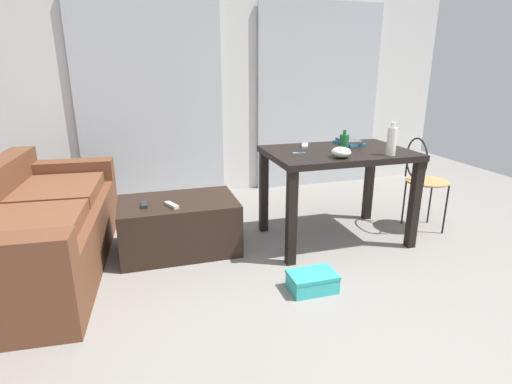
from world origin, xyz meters
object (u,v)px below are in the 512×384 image
object	(u,v)px
bottle_near	(344,143)
book_stack	(349,142)
tv_remote_secondary	(172,205)
shoebox	(312,281)
couch	(35,230)
coffee_table	(179,225)
bottle_far	(392,141)
tv_remote_primary	(144,204)
wire_chair	(422,173)
bowl	(341,152)
scissors	(301,153)
craft_table	(337,164)
tv_remote_on_table	(305,146)

from	to	relation	value
bottle_near	book_stack	xyz separation A→B (m)	(0.21, 0.28, -0.05)
tv_remote_secondary	shoebox	xyz separation A→B (m)	(0.85, -0.77, -0.38)
couch	coffee_table	distance (m)	1.06
bottle_far	tv_remote_primary	size ratio (longest dim) A/B	1.76
wire_chair	bottle_far	bearing A→B (deg)	-153.98
tv_remote_secondary	bowl	bearing A→B (deg)	-35.94
couch	scissors	world-z (taller)	scissors
bottle_far	tv_remote_primary	distance (m)	1.99
shoebox	wire_chair	bearing A→B (deg)	27.52
couch	shoebox	xyz separation A→B (m)	(1.86, -0.89, -0.24)
tv_remote_primary	couch	bearing A→B (deg)	179.41
bottle_far	tv_remote_secondary	distance (m)	1.78
coffee_table	bottle_near	size ratio (longest dim) A/B	5.23
scissors	tv_remote_secondary	bearing A→B (deg)	177.99
book_stack	scissors	xyz separation A→B (m)	(-0.56, -0.23, -0.02)
bottle_far	couch	bearing A→B (deg)	170.73
shoebox	coffee_table	bearing A→B (deg)	131.53
tv_remote_primary	scissors	bearing A→B (deg)	-2.42
bottle_far	book_stack	distance (m)	0.52
shoebox	scissors	bearing A→B (deg)	75.30
craft_table	book_stack	world-z (taller)	book_stack
bottle_near	tv_remote_primary	distance (m)	1.67
bottle_far	tv_remote_secondary	size ratio (longest dim) A/B	1.64
couch	bottle_near	xyz separation A→B (m)	(2.40, -0.22, 0.56)
craft_table	tv_remote_on_table	distance (m)	0.33
wire_chair	bowl	bearing A→B (deg)	-166.63
tv_remote_on_table	tv_remote_secondary	size ratio (longest dim) A/B	1.08
book_stack	scissors	distance (m)	0.61
bottle_near	shoebox	world-z (taller)	bottle_near
wire_chair	shoebox	size ratio (longest dim) A/B	2.70
scissors	tv_remote_primary	world-z (taller)	scissors
wire_chair	tv_remote_secondary	size ratio (longest dim) A/B	5.47
tv_remote_on_table	craft_table	bearing A→B (deg)	-19.41
wire_chair	tv_remote_on_table	distance (m)	1.11
bowl	tv_remote_primary	xyz separation A→B (m)	(-1.48, 0.35, -0.39)
tv_remote_on_table	tv_remote_primary	distance (m)	1.43
coffee_table	tv_remote_secondary	world-z (taller)	tv_remote_secondary
tv_remote_on_table	shoebox	world-z (taller)	tv_remote_on_table
couch	tv_remote_primary	size ratio (longest dim) A/B	14.02
wire_chair	bottle_near	xyz separation A→B (m)	(-0.83, -0.04, 0.33)
craft_table	bowl	world-z (taller)	bowl
couch	book_stack	xyz separation A→B (m)	(2.61, 0.07, 0.51)
tv_remote_secondary	shoebox	world-z (taller)	tv_remote_secondary
craft_table	tv_remote_primary	world-z (taller)	craft_table
tv_remote_secondary	book_stack	bearing A→B (deg)	-16.97
wire_chair	couch	bearing A→B (deg)	176.89
wire_chair	bottle_near	world-z (taller)	bottle_near
craft_table	shoebox	bearing A→B (deg)	-125.78
bowl	scissors	size ratio (longest dim) A/B	1.44
bottle_far	shoebox	world-z (taller)	bottle_far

